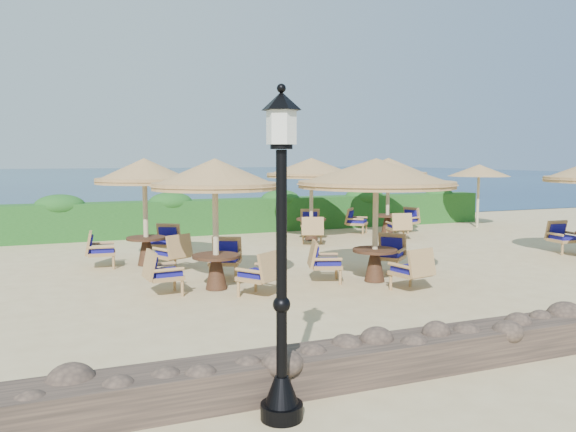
{
  "coord_description": "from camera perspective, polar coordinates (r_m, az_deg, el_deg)",
  "views": [
    {
      "loc": [
        -6.77,
        -11.96,
        2.68
      ],
      "look_at": [
        -1.96,
        0.23,
        1.3
      ],
      "focal_mm": 35.0,
      "sensor_mm": 36.0,
      "label": 1
    }
  ],
  "objects": [
    {
      "name": "ground",
      "position": [
        14.0,
        7.84,
        -5.08
      ],
      "size": [
        120.0,
        120.0,
        0.0
      ],
      "primitive_type": "plane",
      "color": "tan",
      "rests_on": "ground"
    },
    {
      "name": "sea",
      "position": [
        82.28,
        -16.86,
        3.88
      ],
      "size": [
        160.0,
        160.0,
        0.0
      ],
      "primitive_type": "plane",
      "color": "#0A2346",
      "rests_on": "ground"
    },
    {
      "name": "hedge",
      "position": [
        20.42,
        -2.09,
        0.16
      ],
      "size": [
        18.0,
        0.9,
        1.2
      ],
      "primitive_type": "cube",
      "color": "#184A18",
      "rests_on": "ground"
    },
    {
      "name": "lamp_post",
      "position": [
        5.63,
        -0.66,
        -5.52
      ],
      "size": [
        0.44,
        0.44,
        3.31
      ],
      "color": "black",
      "rests_on": "ground"
    },
    {
      "name": "extra_parasol",
      "position": [
        22.51,
        18.83,
        4.39
      ],
      "size": [
        2.3,
        2.3,
        2.41
      ],
      "color": "beige",
      "rests_on": "ground"
    },
    {
      "name": "cafe_set_0",
      "position": [
        11.33,
        -7.4,
        1.77
      ],
      "size": [
        2.71,
        2.76,
        2.65
      ],
      "color": "beige",
      "rests_on": "ground"
    },
    {
      "name": "cafe_set_1",
      "position": [
        12.09,
        8.92,
        2.82
      ],
      "size": [
        3.4,
        3.4,
        2.65
      ],
      "color": "beige",
      "rests_on": "ground"
    },
    {
      "name": "cafe_set_3",
      "position": [
        14.22,
        -14.34,
        2.28
      ],
      "size": [
        2.61,
        2.77,
        2.65
      ],
      "color": "beige",
      "rests_on": "ground"
    },
    {
      "name": "cafe_set_4",
      "position": [
        18.05,
        2.39,
        3.95
      ],
      "size": [
        2.92,
        2.92,
        2.65
      ],
      "color": "beige",
      "rests_on": "ground"
    },
    {
      "name": "cafe_set_5",
      "position": [
        19.46,
        10.13,
        3.53
      ],
      "size": [
        2.75,
        2.76,
        2.65
      ],
      "color": "beige",
      "rests_on": "ground"
    }
  ]
}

